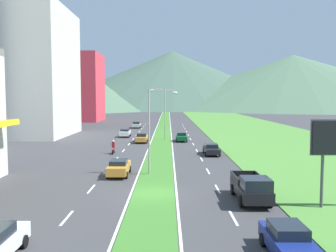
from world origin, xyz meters
name	(u,v)px	position (x,y,z in m)	size (l,w,h in m)	color
ground_plane	(155,194)	(0.00, 0.00, 0.00)	(600.00, 600.00, 0.00)	#38383A
grass_median	(164,128)	(0.00, 60.00, 0.03)	(3.20, 240.00, 0.06)	#387028
grass_verge_right	(251,128)	(20.60, 60.00, 0.03)	(24.00, 240.00, 0.06)	#477F33
lane_dash_left_2	(68,218)	(-5.10, -5.65, 0.01)	(0.16, 2.80, 0.01)	silver
lane_dash_left_3	(92,189)	(-5.10, 1.52, 0.01)	(0.16, 2.80, 0.01)	silver
lane_dash_left_4	(107,171)	(-5.10, 8.69, 0.01)	(0.16, 2.80, 0.01)	silver
lane_dash_left_5	(117,159)	(-5.10, 15.87, 0.01)	(0.16, 2.80, 0.01)	silver
lane_dash_left_6	(124,151)	(-5.10, 23.04, 0.01)	(0.16, 2.80, 0.01)	silver
lane_dash_left_7	(130,144)	(-5.10, 30.21, 0.01)	(0.16, 2.80, 0.01)	silver
lane_dash_left_8	(134,139)	(-5.10, 37.39, 0.01)	(0.16, 2.80, 0.01)	silver
lane_dash_left_9	(138,135)	(-5.10, 44.56, 0.01)	(0.16, 2.80, 0.01)	silver
lane_dash_left_10	(140,132)	(-5.10, 51.73, 0.01)	(0.16, 2.80, 0.01)	silver
lane_dash_left_11	(143,129)	(-5.10, 58.90, 0.01)	(0.16, 2.80, 0.01)	silver
lane_dash_left_12	(145,126)	(-5.10, 66.08, 0.01)	(0.16, 2.80, 0.01)	silver
lane_dash_left_13	(146,124)	(-5.10, 73.25, 0.01)	(0.16, 2.80, 0.01)	silver
lane_dash_right_2	(234,218)	(5.10, -5.65, 0.01)	(0.16, 2.80, 0.01)	silver
lane_dash_right_3	(219,189)	(5.10, 1.52, 0.01)	(0.16, 2.80, 0.01)	silver
lane_dash_right_4	(209,171)	(5.10, 8.69, 0.01)	(0.16, 2.80, 0.01)	silver
lane_dash_right_5	(202,159)	(5.10, 15.87, 0.01)	(0.16, 2.80, 0.01)	silver
lane_dash_right_6	(198,151)	(5.10, 23.04, 0.01)	(0.16, 2.80, 0.01)	silver
lane_dash_right_7	(194,144)	(5.10, 30.21, 0.01)	(0.16, 2.80, 0.01)	silver
lane_dash_right_8	(191,139)	(5.10, 37.39, 0.01)	(0.16, 2.80, 0.01)	silver
lane_dash_right_9	(189,135)	(5.10, 44.56, 0.01)	(0.16, 2.80, 0.01)	silver
lane_dash_right_10	(187,132)	(5.10, 51.73, 0.01)	(0.16, 2.80, 0.01)	silver
lane_dash_right_11	(186,129)	(5.10, 58.90, 0.01)	(0.16, 2.80, 0.01)	silver
lane_dash_right_12	(185,126)	(5.10, 66.08, 0.01)	(0.16, 2.80, 0.01)	silver
lane_dash_right_13	(184,124)	(5.10, 73.25, 0.01)	(0.16, 2.80, 0.01)	silver
edge_line_median_left	(157,128)	(-1.75, 60.00, 0.01)	(0.16, 240.00, 0.01)	silver
edge_line_median_right	(172,128)	(1.75, 60.00, 0.01)	(0.16, 240.00, 0.01)	silver
domed_building	(17,62)	(-28.06, 43.54, 14.19)	(19.97, 19.97, 35.86)	beige
midrise_colored	(76,88)	(-28.18, 88.69, 10.53)	(16.17, 16.17, 21.06)	#D83847
hill_far_left	(6,79)	(-111.31, 227.87, 20.36)	(237.81, 237.81, 40.72)	#47664C
hill_far_center	(173,79)	(4.20, 262.07, 21.70)	(203.76, 203.76, 43.39)	#3D5647
hill_far_right	(294,81)	(90.55, 237.92, 18.95)	(218.65, 218.65, 37.90)	#47664C
street_lamp_near	(153,125)	(-0.37, 7.12, 4.75)	(2.81, 0.37, 8.17)	#99999E
street_lamp_mid	(164,110)	(0.31, 36.21, 5.18)	(2.63, 0.28, 9.04)	#99999E
car_0	(120,167)	(-3.54, 6.74, 0.78)	(1.93, 4.69, 1.49)	#C6842D
car_1	(182,137)	(3.37, 34.05, 0.76)	(1.85, 4.37, 1.49)	#0C5128
car_2	(289,241)	(6.64, -11.20, 0.77)	(1.90, 4.30, 1.52)	navy
car_4	(212,149)	(6.70, 19.46, 0.73)	(1.93, 4.79, 1.41)	black
car_5	(137,125)	(-6.58, 61.53, 0.78)	(2.01, 4.73, 1.54)	#B2B2B7
car_6	(143,138)	(-3.22, 32.47, 0.78)	(1.93, 4.78, 1.53)	#C6842D
car_7	(126,133)	(-6.96, 40.98, 0.78)	(1.91, 4.16, 1.50)	silver
pickup_truck_0	(253,188)	(6.98, -2.18, 0.98)	(2.18, 5.40, 2.00)	black
motorcycle_rider	(114,148)	(-6.08, 20.23, 0.75)	(0.36, 2.00, 1.80)	black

